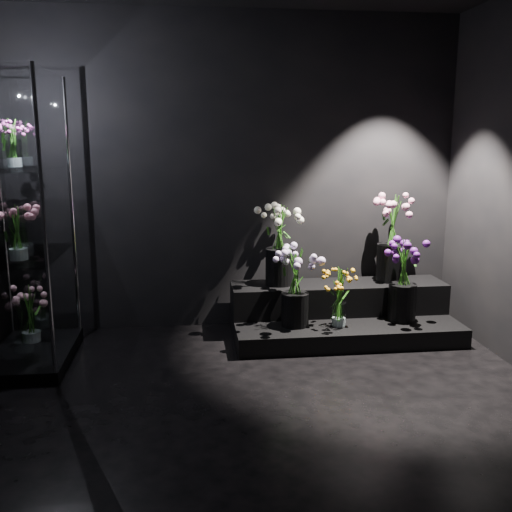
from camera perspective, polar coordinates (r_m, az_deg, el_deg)
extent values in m
plane|color=black|center=(3.60, 1.18, -16.73)|extent=(4.00, 4.00, 0.00)
plane|color=black|center=(5.16, -1.90, 8.21)|extent=(4.00, 0.00, 4.00)
plane|color=black|center=(1.26, 14.36, -3.12)|extent=(4.00, 0.00, 4.00)
cube|color=black|center=(5.11, 8.76, -7.09)|extent=(1.94, 0.86, 0.16)
cube|color=black|center=(5.24, 8.21, -4.12)|extent=(1.94, 0.43, 0.27)
cube|color=black|center=(4.85, -21.44, -9.23)|extent=(0.60, 1.00, 0.10)
cube|color=white|center=(4.63, -22.17, 0.03)|extent=(0.54, 0.94, 0.01)
cube|color=white|center=(4.56, -22.80, 8.02)|extent=(0.54, 0.94, 0.01)
cylinder|color=white|center=(4.86, 8.27, -5.79)|extent=(0.12, 0.12, 0.20)
cylinder|color=black|center=(4.82, 3.93, -5.34)|extent=(0.23, 0.23, 0.28)
cylinder|color=black|center=(5.10, 14.39, -4.50)|extent=(0.24, 0.24, 0.32)
cylinder|color=black|center=(5.08, 2.35, -1.05)|extent=(0.25, 0.25, 0.33)
cylinder|color=black|center=(5.35, 13.39, -0.64)|extent=(0.27, 0.27, 0.34)
cylinder|color=white|center=(4.43, -22.71, 1.16)|extent=(0.14, 0.14, 0.24)
cylinder|color=white|center=(4.69, -23.04, 9.42)|extent=(0.11, 0.11, 0.21)
cylinder|color=white|center=(4.97, -21.57, -6.64)|extent=(0.15, 0.15, 0.24)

